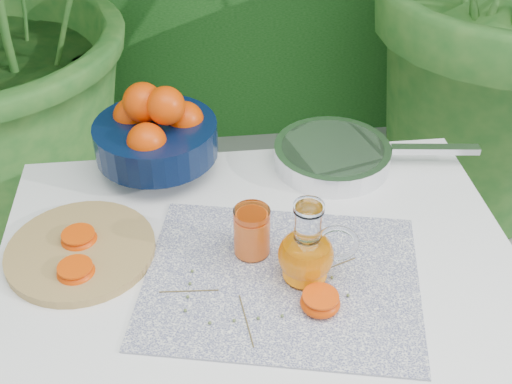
{
  "coord_description": "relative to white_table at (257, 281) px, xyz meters",
  "views": [
    {
      "loc": [
        0.01,
        -0.89,
        1.6
      ],
      "look_at": [
        0.11,
        0.04,
        0.88
      ],
      "focal_mm": 45.0,
      "sensor_mm": 36.0,
      "label": 1
    }
  ],
  "objects": [
    {
      "name": "white_table",
      "position": [
        0.0,
        0.0,
        0.0
      ],
      "size": [
        1.0,
        0.7,
        0.75
      ],
      "color": "white",
      "rests_on": "ground"
    },
    {
      "name": "placemat",
      "position": [
        0.04,
        -0.08,
        0.08
      ],
      "size": [
        0.58,
        0.49,
        0.0
      ],
      "primitive_type": "cube",
      "rotation": [
        0.0,
        0.0,
        -0.22
      ],
      "color": "#0C0F45",
      "rests_on": "white_table"
    },
    {
      "name": "cutting_board",
      "position": [
        -0.34,
        0.03,
        0.09
      ],
      "size": [
        0.37,
        0.37,
        0.02
      ],
      "primitive_type": "cylinder",
      "rotation": [
        0.0,
        0.0,
        -0.39
      ],
      "color": "#A4834A",
      "rests_on": "white_table"
    },
    {
      "name": "fruit_bowl",
      "position": [
        -0.19,
        0.3,
        0.18
      ],
      "size": [
        0.33,
        0.33,
        0.22
      ],
      "color": "black",
      "rests_on": "white_table"
    },
    {
      "name": "juice_pitcher",
      "position": [
        0.08,
        -0.08,
        0.14
      ],
      "size": [
        0.15,
        0.12,
        0.17
      ],
      "color": "white",
      "rests_on": "white_table"
    },
    {
      "name": "juice_tumbler",
      "position": [
        -0.01,
        -0.0,
        0.13
      ],
      "size": [
        0.07,
        0.07,
        0.1
      ],
      "color": "white",
      "rests_on": "white_table"
    },
    {
      "name": "saute_pan",
      "position": [
        0.21,
        0.27,
        0.11
      ],
      "size": [
        0.48,
        0.3,
        0.05
      ],
      "color": "silver",
      "rests_on": "white_table"
    },
    {
      "name": "orange_halves",
      "position": [
        -0.2,
        -0.05,
        0.1
      ],
      "size": [
        0.52,
        0.29,
        0.03
      ],
      "color": "#E63502",
      "rests_on": "white_table"
    },
    {
      "name": "thyme_sprigs",
      "position": [
        -0.01,
        -0.11,
        0.09
      ],
      "size": [
        0.37,
        0.24,
        0.01
      ],
      "color": "brown",
      "rests_on": "white_table"
    }
  ]
}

